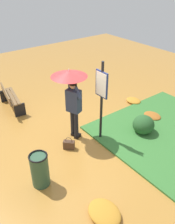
% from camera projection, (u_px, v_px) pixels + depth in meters
% --- Properties ---
extents(ground_plane, '(18.00, 18.00, 0.00)m').
position_uv_depth(ground_plane, '(76.00, 134.00, 7.06)').
color(ground_plane, '#B27A33').
extents(person_with_umbrella, '(0.96, 0.96, 2.04)m').
position_uv_depth(person_with_umbrella, '(71.00, 87.00, 6.22)').
color(person_with_umbrella, black).
rests_on(person_with_umbrella, ground_plane).
extents(info_sign_post, '(0.44, 0.07, 2.30)m').
position_uv_depth(info_sign_post, '(102.00, 93.00, 6.16)').
color(info_sign_post, black).
rests_on(info_sign_post, ground_plane).
extents(handbag, '(0.31, 0.31, 0.37)m').
position_uv_depth(handbag, '(69.00, 145.00, 6.45)').
color(handbag, '#4C3323').
rests_on(handbag, ground_plane).
extents(park_bench, '(1.40, 0.59, 0.75)m').
position_uv_depth(park_bench, '(10.00, 98.00, 8.15)').
color(park_bench, black).
rests_on(park_bench, ground_plane).
extents(trash_bin, '(0.42, 0.42, 0.83)m').
position_uv_depth(trash_bin, '(40.00, 170.00, 5.24)').
color(trash_bin, '#2D5138').
rests_on(trash_bin, ground_plane).
extents(shrub_cluster, '(0.70, 0.63, 0.57)m').
position_uv_depth(shrub_cluster, '(143.00, 124.00, 7.03)').
color(shrub_cluster, '#285628').
rests_on(shrub_cluster, ground_plane).
extents(leaf_pile_near_person, '(0.74, 0.59, 0.16)m').
position_uv_depth(leaf_pile_near_person, '(104.00, 213.00, 4.71)').
color(leaf_pile_near_person, '#C68428').
rests_on(leaf_pile_near_person, ground_plane).
extents(leaf_pile_by_bench, '(0.59, 0.47, 0.13)m').
position_uv_depth(leaf_pile_by_bench, '(152.00, 116.00, 7.82)').
color(leaf_pile_by_bench, '#A86023').
rests_on(leaf_pile_by_bench, ground_plane).
extents(leaf_pile_far_path, '(0.57, 0.45, 0.12)m').
position_uv_depth(leaf_pile_far_path, '(133.00, 101.00, 8.72)').
color(leaf_pile_far_path, '#C68428').
rests_on(leaf_pile_far_path, ground_plane).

